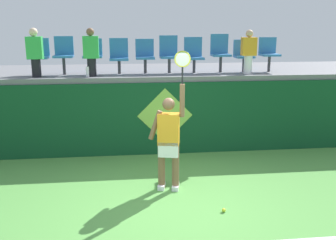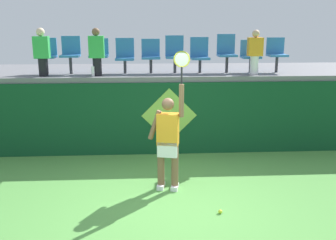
{
  "view_description": "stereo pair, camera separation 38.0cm",
  "coord_description": "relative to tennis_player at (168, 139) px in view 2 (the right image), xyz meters",
  "views": [
    {
      "loc": [
        -0.8,
        -5.91,
        3.02
      ],
      "look_at": [
        -0.01,
        0.99,
        1.26
      ],
      "focal_mm": 41.77,
      "sensor_mm": 36.0,
      "label": 1
    },
    {
      "loc": [
        -0.42,
        -5.94,
        3.02
      ],
      "look_at": [
        -0.01,
        0.99,
        1.26
      ],
      "focal_mm": 41.77,
      "sensor_mm": 36.0,
      "label": 2
    }
  ],
  "objects": [
    {
      "name": "stadium_chair_9",
      "position": [
        2.81,
        2.76,
        1.31
      ],
      "size": [
        0.44,
        0.42,
        0.83
      ],
      "color": "#38383D",
      "rests_on": "spectator_platform"
    },
    {
      "name": "spectator_0",
      "position": [
        2.16,
        2.35,
        1.37
      ],
      "size": [
        0.34,
        0.2,
        1.03
      ],
      "color": "white",
      "rests_on": "spectator_platform"
    },
    {
      "name": "tennis_ball",
      "position": [
        0.78,
        -1.02,
        -0.93
      ],
      "size": [
        0.07,
        0.07,
        0.07
      ],
      "primitive_type": "sphere",
      "color": "#D1E533",
      "rests_on": "ground_plane"
    },
    {
      "name": "stadium_chair_1",
      "position": [
        -2.16,
        2.76,
        1.33
      ],
      "size": [
        0.44,
        0.42,
        0.88
      ],
      "color": "#38383D",
      "rests_on": "spectator_platform"
    },
    {
      "name": "stadium_chair_5",
      "position": [
        0.32,
        2.77,
        1.32
      ],
      "size": [
        0.44,
        0.42,
        0.89
      ],
      "color": "#38383D",
      "rests_on": "spectator_platform"
    },
    {
      "name": "ground_plane",
      "position": [
        0.02,
        -0.78,
        -0.96
      ],
      "size": [
        40.0,
        40.0,
        0.0
      ],
      "primitive_type": "plane",
      "color": "#519342"
    },
    {
      "name": "water_bottle",
      "position": [
        -1.58,
        2.22,
        0.95
      ],
      "size": [
        0.07,
        0.07,
        0.23
      ],
      "primitive_type": "cylinder",
      "color": "white",
      "rests_on": "spectator_platform"
    },
    {
      "name": "stadium_chair_4",
      "position": [
        -0.26,
        2.76,
        1.28
      ],
      "size": [
        0.44,
        0.42,
        0.81
      ],
      "color": "#38383D",
      "rests_on": "spectator_platform"
    },
    {
      "name": "spectator_1",
      "position": [
        -1.49,
        2.32,
        1.39
      ],
      "size": [
        0.34,
        0.2,
        1.08
      ],
      "color": "black",
      "rests_on": "spectator_platform"
    },
    {
      "name": "stadium_chair_7",
      "position": [
        1.58,
        2.76,
        1.34
      ],
      "size": [
        0.44,
        0.42,
        0.92
      ],
      "color": "#38383D",
      "rests_on": "spectator_platform"
    },
    {
      "name": "wall_signage_mount",
      "position": [
        0.14,
        1.94,
        -0.96
      ],
      "size": [
        1.27,
        0.01,
        1.56
      ],
      "color": "#0F4223",
      "rests_on": "ground_plane"
    },
    {
      "name": "stadium_chair_6",
      "position": [
        0.93,
        2.77,
        1.28
      ],
      "size": [
        0.44,
        0.42,
        0.85
      ],
      "color": "#38383D",
      "rests_on": "spectator_platform"
    },
    {
      "name": "spectator_2",
      "position": [
        -2.72,
        2.33,
        1.39
      ],
      "size": [
        0.34,
        0.2,
        1.08
      ],
      "color": "black",
      "rests_on": "spectator_platform"
    },
    {
      "name": "stadium_chair_8",
      "position": [
        2.16,
        2.76,
        1.27
      ],
      "size": [
        0.44,
        0.42,
        0.78
      ],
      "color": "#38383D",
      "rests_on": "spectator_platform"
    },
    {
      "name": "stadium_chair_2",
      "position": [
        -1.49,
        2.75,
        1.31
      ],
      "size": [
        0.44,
        0.42,
        0.82
      ],
      "color": "#38383D",
      "rests_on": "spectator_platform"
    },
    {
      "name": "spectator_platform",
      "position": [
        0.02,
        3.44,
        0.78
      ],
      "size": [
        11.64,
        2.9,
        0.12
      ],
      "primitive_type": "cube",
      "color": "slate",
      "rests_on": "court_back_wall"
    },
    {
      "name": "stadium_chair_3",
      "position": [
        -0.88,
        2.76,
        1.28
      ],
      "size": [
        0.44,
        0.42,
        0.83
      ],
      "color": "#38383D",
      "rests_on": "spectator_platform"
    },
    {
      "name": "tennis_player",
      "position": [
        0.0,
        0.0,
        0.0
      ],
      "size": [
        0.74,
        0.34,
        2.53
      ],
      "color": "white",
      "rests_on": "ground_plane"
    },
    {
      "name": "court_back_wall",
      "position": [
        0.02,
        2.04,
        -0.12
      ],
      "size": [
        11.64,
        0.2,
        1.68
      ],
      "primitive_type": "cube",
      "color": "#0F4223",
      "rests_on": "ground_plane"
    },
    {
      "name": "stadium_chair_0",
      "position": [
        -2.72,
        2.76,
        1.31
      ],
      "size": [
        0.44,
        0.42,
        0.84
      ],
      "color": "#38383D",
      "rests_on": "spectator_platform"
    }
  ]
}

